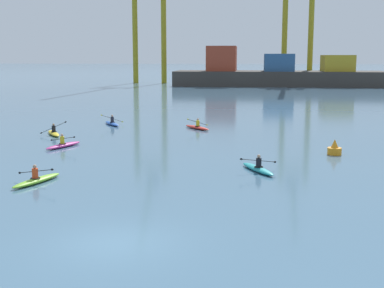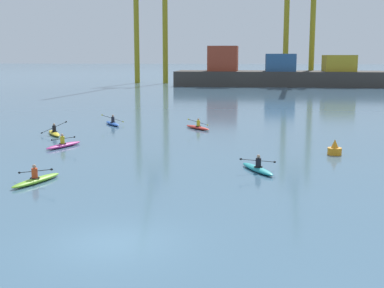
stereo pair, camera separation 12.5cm
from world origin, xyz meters
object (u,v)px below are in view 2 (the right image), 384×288
object	(u,v)px
gantry_crane_west	(150,10)
kayak_red	(198,127)
gantry_crane_west_mid	(300,11)
kayak_teal	(257,168)
channel_buoy	(335,149)
kayak_blue	(113,123)
kayak_magenta	(64,145)
container_barge	(277,74)
kayak_yellow	(54,133)
kayak_lime	(36,179)

from	to	relation	value
gantry_crane_west	kayak_red	distance (m)	78.95
gantry_crane_west_mid	kayak_teal	size ratio (longest dim) A/B	9.91
channel_buoy	kayak_blue	size ratio (longest dim) A/B	0.32
channel_buoy	kayak_magenta	distance (m)	18.34
kayak_teal	kayak_red	bearing A→B (deg)	107.48
gantry_crane_west_mid	kayak_red	xyz separation A→B (m)	(-14.21, -75.45, -15.78)
gantry_crane_west	container_barge	bearing A→B (deg)	-13.91
gantry_crane_west_mid	kayak_magenta	xyz separation A→B (m)	(-22.48, -85.64, -15.78)
gantry_crane_west	kayak_red	bearing A→B (deg)	-75.53
kayak_yellow	kayak_teal	bearing A→B (deg)	-35.47
kayak_red	kayak_lime	xyz separation A→B (m)	(-5.87, -20.33, 0.00)
kayak_magenta	kayak_teal	bearing A→B (deg)	-24.57
kayak_magenta	kayak_blue	distance (m)	11.93
kayak_yellow	kayak_blue	distance (m)	7.16
gantry_crane_west	kayak_teal	size ratio (longest dim) A/B	11.03
kayak_red	kayak_magenta	distance (m)	13.12
kayak_blue	gantry_crane_west	bearing A→B (deg)	98.74
kayak_red	kayak_blue	size ratio (longest dim) A/B	0.94
kayak_yellow	container_barge	bearing A→B (deg)	74.22
gantry_crane_west	kayak_red	size ratio (longest dim) A/B	12.25
container_barge	kayak_yellow	distance (m)	75.31
kayak_teal	kayak_lime	xyz separation A→B (m)	(-11.00, -4.01, -0.00)
channel_buoy	kayak_magenta	size ratio (longest dim) A/B	0.30
gantry_crane_west_mid	kayak_blue	size ratio (longest dim) A/B	10.32
container_barge	channel_buoy	bearing A→B (deg)	-89.49
kayak_red	kayak_teal	size ratio (longest dim) A/B	0.90
kayak_teal	kayak_lime	size ratio (longest dim) A/B	0.96
gantry_crane_west_mid	kayak_magenta	distance (m)	89.94
container_barge	kayak_lime	size ratio (longest dim) A/B	12.76
gantry_crane_west	kayak_teal	bearing A→B (deg)	-74.99
gantry_crane_west	kayak_magenta	world-z (taller)	gantry_crane_west
gantry_crane_west_mid	kayak_yellow	xyz separation A→B (m)	(-25.31, -80.20, -15.78)
kayak_blue	kayak_teal	bearing A→B (deg)	-53.82
channel_buoy	kayak_blue	xyz separation A→B (m)	(-18.13, 12.51, -0.19)
kayak_teal	kayak_magenta	world-z (taller)	same
container_barge	kayak_lime	distance (m)	89.36
channel_buoy	kayak_blue	world-z (taller)	kayak_blue
kayak_teal	gantry_crane_west	bearing A→B (deg)	105.01
kayak_yellow	kayak_lime	size ratio (longest dim) A/B	0.94
kayak_red	gantry_crane_west	bearing A→B (deg)	104.47
channel_buoy	kayak_magenta	world-z (taller)	channel_buoy
kayak_yellow	kayak_lime	distance (m)	16.44
kayak_teal	kayak_blue	xyz separation A→B (m)	(-13.21, 18.06, -0.00)
kayak_lime	kayak_red	bearing A→B (deg)	73.91
kayak_magenta	kayak_blue	xyz separation A→B (m)	(0.20, 11.93, 0.00)
container_barge	kayak_teal	world-z (taller)	container_barge
gantry_crane_west_mid	kayak_red	world-z (taller)	gantry_crane_west_mid
channel_buoy	container_barge	bearing A→B (deg)	90.51
container_barge	kayak_magenta	distance (m)	79.88
gantry_crane_west_mid	container_barge	bearing A→B (deg)	-121.98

